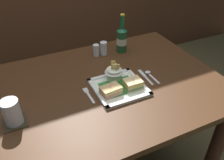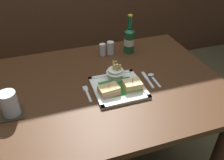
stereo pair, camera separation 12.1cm
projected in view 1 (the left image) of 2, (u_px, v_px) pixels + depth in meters
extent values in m
cube|color=#3F2513|center=(106.00, 87.00, 1.26)|extent=(1.25, 0.90, 0.03)
cylinder|color=#3E2219|center=(216.00, 149.00, 1.40)|extent=(0.08, 0.08, 0.73)
cylinder|color=#482F16|center=(9.00, 123.00, 1.57)|extent=(0.08, 0.08, 0.73)
cylinder|color=#402012|center=(148.00, 82.00, 1.95)|extent=(0.08, 0.08, 0.73)
cube|color=white|center=(119.00, 88.00, 1.22)|extent=(0.26, 0.26, 0.01)
cube|color=#2B742F|center=(119.00, 87.00, 1.22)|extent=(0.18, 0.14, 0.00)
cube|color=white|center=(130.00, 100.00, 1.13)|extent=(0.26, 0.02, 0.01)
cube|color=white|center=(109.00, 75.00, 1.30)|extent=(0.26, 0.02, 0.01)
cube|color=white|center=(98.00, 92.00, 1.17)|extent=(0.02, 0.26, 0.01)
cube|color=white|center=(139.00, 81.00, 1.26)|extent=(0.02, 0.26, 0.01)
cube|color=tan|center=(111.00, 93.00, 1.17)|extent=(0.11, 0.08, 0.01)
cube|color=pink|center=(111.00, 92.00, 1.16)|extent=(0.11, 0.08, 0.01)
cube|color=tan|center=(111.00, 90.00, 1.16)|extent=(0.11, 0.08, 0.01)
cube|color=#F1CF76|center=(111.00, 89.00, 1.15)|extent=(0.11, 0.08, 0.01)
cube|color=tan|center=(111.00, 88.00, 1.15)|extent=(0.11, 0.08, 0.01)
cylinder|color=tan|center=(111.00, 88.00, 1.15)|extent=(0.00, 0.00, 0.07)
cube|color=#E1B782|center=(133.00, 87.00, 1.21)|extent=(0.09, 0.07, 0.01)
cube|color=#4F9446|center=(133.00, 85.00, 1.21)|extent=(0.09, 0.07, 0.01)
cube|color=#E2B48D|center=(133.00, 84.00, 1.20)|extent=(0.09, 0.07, 0.01)
cube|color=gold|center=(133.00, 82.00, 1.19)|extent=(0.09, 0.07, 0.01)
cube|color=#D8BB81|center=(133.00, 81.00, 1.19)|extent=(0.09, 0.07, 0.01)
cylinder|color=tan|center=(133.00, 82.00, 1.19)|extent=(0.00, 0.00, 0.07)
cylinder|color=silver|center=(114.00, 74.00, 1.26)|extent=(0.08, 0.08, 0.06)
cone|color=silver|center=(114.00, 70.00, 1.25)|extent=(0.10, 0.10, 0.03)
cube|color=#EED97B|center=(116.00, 69.00, 1.24)|extent=(0.01, 0.01, 0.06)
cube|color=#E9B264|center=(116.00, 69.00, 1.25)|extent=(0.01, 0.02, 0.05)
cube|color=#DAB75C|center=(118.00, 68.00, 1.25)|extent=(0.01, 0.02, 0.05)
cube|color=#DBB762|center=(117.00, 70.00, 1.24)|extent=(0.02, 0.02, 0.06)
cube|color=#E8C253|center=(112.00, 68.00, 1.24)|extent=(0.01, 0.02, 0.08)
cube|color=#EEC762|center=(113.00, 67.00, 1.25)|extent=(0.02, 0.01, 0.07)
cube|color=#EFCA62|center=(116.00, 68.00, 1.25)|extent=(0.01, 0.02, 0.06)
cube|color=#E6C065|center=(114.00, 67.00, 1.27)|extent=(0.02, 0.01, 0.05)
cube|color=#F3D688|center=(114.00, 69.00, 1.24)|extent=(0.02, 0.01, 0.06)
cylinder|color=#1E4F26|center=(122.00, 41.00, 1.51)|extent=(0.07, 0.07, 0.14)
cone|color=#165734|center=(122.00, 29.00, 1.46)|extent=(0.07, 0.07, 0.02)
cylinder|color=#105D31|center=(122.00, 22.00, 1.43)|extent=(0.03, 0.03, 0.08)
cylinder|color=gold|center=(122.00, 15.00, 1.41)|extent=(0.03, 0.03, 0.01)
cylinder|color=beige|center=(122.00, 41.00, 1.51)|extent=(0.07, 0.07, 0.05)
cube|color=#2C2616|center=(15.00, 122.00, 1.02)|extent=(0.10, 0.10, 0.00)
cylinder|color=silver|center=(12.00, 112.00, 0.99)|extent=(0.08, 0.08, 0.12)
cylinder|color=silver|center=(13.00, 116.00, 1.00)|extent=(0.07, 0.07, 0.07)
cube|color=silver|center=(90.00, 98.00, 1.16)|extent=(0.01, 0.10, 0.00)
cube|color=silver|center=(86.00, 90.00, 1.21)|extent=(0.02, 0.04, 0.00)
cube|color=silver|center=(149.00, 80.00, 1.28)|extent=(0.02, 0.09, 0.00)
cube|color=silver|center=(142.00, 73.00, 1.34)|extent=(0.02, 0.07, 0.00)
cube|color=silver|center=(154.00, 79.00, 1.29)|extent=(0.01, 0.10, 0.00)
ellipsoid|color=silver|center=(148.00, 72.00, 1.34)|extent=(0.04, 0.03, 0.01)
cylinder|color=silver|center=(96.00, 51.00, 1.48)|extent=(0.04, 0.04, 0.07)
cylinder|color=white|center=(96.00, 53.00, 1.49)|extent=(0.03, 0.03, 0.04)
cylinder|color=silver|center=(96.00, 46.00, 1.46)|extent=(0.04, 0.04, 0.01)
cylinder|color=silver|center=(104.00, 49.00, 1.50)|extent=(0.04, 0.04, 0.07)
cylinder|color=#31342D|center=(104.00, 51.00, 1.51)|extent=(0.04, 0.04, 0.04)
cylinder|color=silver|center=(104.00, 43.00, 1.47)|extent=(0.04, 0.04, 0.01)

